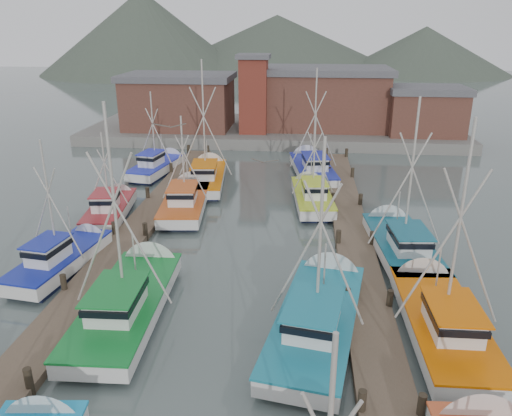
# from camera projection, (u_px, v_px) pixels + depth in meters

# --- Properties ---
(ground) EXTENTS (260.00, 260.00, 0.00)m
(ground) POSITION_uv_depth(u_px,v_px,m) (228.00, 284.00, 26.29)
(ground) COLOR #43514E
(ground) RESTS_ON ground
(dock_left) EXTENTS (2.30, 46.00, 1.50)m
(dock_left) POSITION_uv_depth(u_px,v_px,m) (125.00, 243.00, 30.62)
(dock_left) COLOR brown
(dock_left) RESTS_ON ground
(dock_right) EXTENTS (2.30, 46.00, 1.50)m
(dock_right) POSITION_uv_depth(u_px,v_px,m) (356.00, 253.00, 29.36)
(dock_right) COLOR brown
(dock_right) RESTS_ON ground
(quay) EXTENTS (44.00, 16.00, 1.20)m
(quay) POSITION_uv_depth(u_px,v_px,m) (273.00, 131.00, 60.59)
(quay) COLOR slate
(quay) RESTS_ON ground
(shed_left) EXTENTS (12.72, 8.48, 6.20)m
(shed_left) POSITION_uv_depth(u_px,v_px,m) (179.00, 101.00, 58.41)
(shed_left) COLOR brown
(shed_left) RESTS_ON quay
(shed_center) EXTENTS (14.84, 9.54, 6.90)m
(shed_center) POSITION_uv_depth(u_px,v_px,m) (325.00, 97.00, 58.61)
(shed_center) COLOR brown
(shed_center) RESTS_ON quay
(shed_right) EXTENTS (8.48, 6.36, 5.20)m
(shed_right) POSITION_uv_depth(u_px,v_px,m) (425.00, 110.00, 55.12)
(shed_right) COLOR brown
(shed_right) RESTS_ON quay
(lookout_tower) EXTENTS (3.60, 3.60, 8.50)m
(lookout_tower) POSITION_uv_depth(u_px,v_px,m) (254.00, 93.00, 55.31)
(lookout_tower) COLOR maroon
(lookout_tower) RESTS_ON quay
(distant_hills) EXTENTS (175.00, 140.00, 42.00)m
(distant_hills) POSITION_uv_depth(u_px,v_px,m) (248.00, 71.00, 141.76)
(distant_hills) COLOR #414C3F
(distant_hills) RESTS_ON ground
(boat_4) EXTENTS (4.40, 10.21, 10.98)m
(boat_4) POSITION_uv_depth(u_px,v_px,m) (131.00, 299.00, 23.53)
(boat_4) COLOR black
(boat_4) RESTS_ON ground
(boat_5) EXTENTS (4.95, 10.67, 9.89)m
(boat_5) POSITION_uv_depth(u_px,v_px,m) (319.00, 314.00, 22.31)
(boat_5) COLOR black
(boat_5) RESTS_ON ground
(boat_6) EXTENTS (3.39, 8.01, 8.03)m
(boat_6) POSITION_uv_depth(u_px,v_px,m) (65.00, 257.00, 27.76)
(boat_6) COLOR black
(boat_6) RESTS_ON ground
(boat_7) EXTENTS (4.26, 9.57, 10.56)m
(boat_7) POSITION_uv_depth(u_px,v_px,m) (439.00, 317.00, 22.12)
(boat_7) COLOR black
(boat_7) RESTS_ON ground
(boat_8) EXTENTS (3.72, 9.47, 7.79)m
(boat_8) POSITION_uv_depth(u_px,v_px,m) (187.00, 200.00, 36.75)
(boat_8) COLOR black
(boat_8) RESTS_ON ground
(boat_9) EXTENTS (3.36, 8.50, 7.66)m
(boat_9) POSITION_uv_depth(u_px,v_px,m) (312.00, 195.00, 37.67)
(boat_9) COLOR black
(boat_9) RESTS_ON ground
(boat_10) EXTENTS (3.28, 7.91, 6.76)m
(boat_10) POSITION_uv_depth(u_px,v_px,m) (112.00, 208.00, 35.13)
(boat_10) COLOR black
(boat_10) RESTS_ON ground
(boat_11) EXTENTS (4.11, 9.58, 10.20)m
(boat_11) POSITION_uv_depth(u_px,v_px,m) (400.00, 244.00, 29.43)
(boat_11) COLOR black
(boat_11) RESTS_ON ground
(boat_12) EXTENTS (4.38, 9.65, 11.13)m
(boat_12) POSITION_uv_depth(u_px,v_px,m) (207.00, 176.00, 42.34)
(boat_12) COLOR black
(boat_12) RESTS_ON ground
(boat_13) EXTENTS (4.42, 10.02, 10.30)m
(boat_13) POSITION_uv_depth(u_px,v_px,m) (312.00, 168.00, 44.86)
(boat_13) COLOR black
(boat_13) RESTS_ON ground
(boat_14) EXTENTS (3.73, 8.36, 8.02)m
(boat_14) POSITION_uv_depth(u_px,v_px,m) (159.00, 166.00, 45.50)
(boat_14) COLOR black
(boat_14) RESTS_ON ground
(gull_near) EXTENTS (1.55, 0.65, 0.24)m
(gull_near) POSITION_uv_depth(u_px,v_px,m) (169.00, 126.00, 22.17)
(gull_near) COLOR gray
(gull_near) RESTS_ON ground
(gull_far) EXTENTS (1.55, 0.66, 0.24)m
(gull_far) POSITION_uv_depth(u_px,v_px,m) (265.00, 161.00, 27.16)
(gull_far) COLOR gray
(gull_far) RESTS_ON ground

